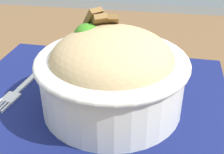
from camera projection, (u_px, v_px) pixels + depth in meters
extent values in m
cube|color=brown|center=(119.00, 103.00, 0.49)|extent=(1.27, 0.87, 0.04)
cube|color=#11194C|center=(93.00, 99.00, 0.46)|extent=(0.43, 0.36, 0.00)
cylinder|color=silver|center=(112.00, 83.00, 0.43)|extent=(0.20, 0.20, 0.08)
torus|color=silver|center=(112.00, 61.00, 0.41)|extent=(0.22, 0.22, 0.01)
ellipsoid|color=tan|center=(112.00, 60.00, 0.41)|extent=(0.22, 0.22, 0.09)
sphere|color=#35791D|center=(87.00, 37.00, 0.42)|extent=(0.04, 0.04, 0.04)
cylinder|color=orange|center=(149.00, 58.00, 0.37)|extent=(0.03, 0.03, 0.01)
cube|color=brown|center=(111.00, 24.00, 0.44)|extent=(0.03, 0.05, 0.04)
cube|color=brown|center=(104.00, 26.00, 0.44)|extent=(0.03, 0.04, 0.04)
cube|color=brown|center=(96.00, 25.00, 0.43)|extent=(0.04, 0.05, 0.05)
cube|color=brown|center=(89.00, 25.00, 0.43)|extent=(0.05, 0.04, 0.06)
cube|color=silver|center=(31.00, 79.00, 0.51)|extent=(0.02, 0.07, 0.00)
cube|color=silver|center=(17.00, 91.00, 0.48)|extent=(0.01, 0.01, 0.00)
cube|color=silver|center=(11.00, 97.00, 0.46)|extent=(0.03, 0.03, 0.00)
cube|color=silver|center=(3.00, 107.00, 0.44)|extent=(0.01, 0.02, 0.00)
cube|color=silver|center=(6.00, 107.00, 0.44)|extent=(0.01, 0.02, 0.00)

